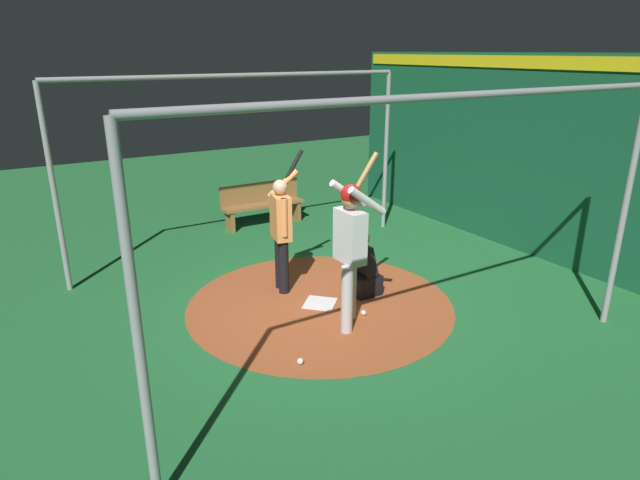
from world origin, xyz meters
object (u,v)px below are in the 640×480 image
object	(u,v)px
visitor	(281,228)
catcher	(362,269)
batter	(351,241)
baseball_0	(364,313)
bench	(262,203)
home_plate	(320,303)
baseball_1	(300,361)

from	to	relation	value
visitor	catcher	bearing A→B (deg)	153.49
batter	visitor	distance (m)	1.44
visitor	baseball_0	world-z (taller)	visitor
batter	bench	size ratio (longest dim) A/B	1.29
home_plate	catcher	distance (m)	0.78
visitor	baseball_1	size ratio (longest dim) A/B	27.52
home_plate	batter	world-z (taller)	batter
catcher	bench	bearing A→B (deg)	-93.45
catcher	bench	xyz separation A→B (m)	(-0.23, -3.77, 0.06)
bench	baseball_0	size ratio (longest dim) A/B	22.99
home_plate	baseball_0	size ratio (longest dim) A/B	5.68
bench	baseball_1	bearing A→B (deg)	68.92
visitor	batter	bearing A→B (deg)	111.61
home_plate	batter	bearing A→B (deg)	90.85
catcher	baseball_1	bearing A→B (deg)	35.08
visitor	baseball_1	distance (m)	2.26
baseball_0	baseball_1	distance (m)	1.44
home_plate	bench	world-z (taller)	bench
baseball_1	visitor	bearing A→B (deg)	-112.11
batter	catcher	size ratio (longest dim) A/B	2.23
home_plate	catcher	size ratio (longest dim) A/B	0.43
home_plate	visitor	bearing A→B (deg)	-72.82
visitor	baseball_1	bearing A→B (deg)	80.31
catcher	batter	bearing A→B (deg)	44.99
baseball_0	bench	bearing A→B (deg)	-97.85
catcher	baseball_0	size ratio (longest dim) A/B	13.23
home_plate	catcher	bearing A→B (deg)	177.68
home_plate	visitor	world-z (taller)	visitor
catcher	baseball_0	world-z (taller)	catcher
catcher	baseball_1	world-z (taller)	catcher
baseball_1	bench	bearing A→B (deg)	-111.08
catcher	bench	size ratio (longest dim) A/B	0.58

